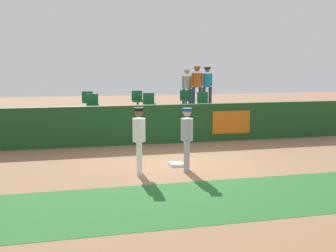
{
  "coord_description": "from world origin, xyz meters",
  "views": [
    {
      "loc": [
        -3.21,
        -11.21,
        2.76
      ],
      "look_at": [
        -0.17,
        0.93,
        1.0
      ],
      "focal_mm": 44.65,
      "sensor_mm": 36.0,
      "label": 1
    }
  ],
  "objects_px": {
    "seat_front_right": "(203,101)",
    "spectator_capped": "(207,84)",
    "seat_back_right": "(186,98)",
    "seat_front_left": "(93,104)",
    "seat_back_center": "(137,99)",
    "player_runner_visitor": "(187,135)",
    "seat_back_left": "(88,100)",
    "player_fielder_home": "(139,136)",
    "spectator_casual": "(197,84)",
    "first_base": "(177,164)",
    "spectator_hooded": "(187,85)",
    "seat_front_center": "(149,102)"
  },
  "relations": [
    {
      "from": "player_fielder_home",
      "to": "seat_back_center",
      "type": "bearing_deg",
      "value": 179.79
    },
    {
      "from": "first_base",
      "to": "spectator_hooded",
      "type": "height_order",
      "value": "spectator_hooded"
    },
    {
      "from": "seat_back_center",
      "to": "first_base",
      "type": "bearing_deg",
      "value": -90.62
    },
    {
      "from": "player_fielder_home",
      "to": "seat_back_center",
      "type": "relative_size",
      "value": 2.07
    },
    {
      "from": "player_fielder_home",
      "to": "seat_front_right",
      "type": "height_order",
      "value": "seat_front_right"
    },
    {
      "from": "first_base",
      "to": "seat_front_left",
      "type": "height_order",
      "value": "seat_front_left"
    },
    {
      "from": "player_fielder_home",
      "to": "seat_front_left",
      "type": "height_order",
      "value": "seat_front_left"
    },
    {
      "from": "player_runner_visitor",
      "to": "spectator_capped",
      "type": "relative_size",
      "value": 0.92
    },
    {
      "from": "spectator_hooded",
      "to": "spectator_capped",
      "type": "height_order",
      "value": "spectator_capped"
    },
    {
      "from": "spectator_casual",
      "to": "first_base",
      "type": "bearing_deg",
      "value": 70.21
    },
    {
      "from": "spectator_capped",
      "to": "seat_back_center",
      "type": "bearing_deg",
      "value": 10.12
    },
    {
      "from": "first_base",
      "to": "seat_front_center",
      "type": "bearing_deg",
      "value": 87.35
    },
    {
      "from": "seat_front_center",
      "to": "seat_back_left",
      "type": "xyz_separation_m",
      "value": [
        -2.29,
        1.8,
        0.0
      ]
    },
    {
      "from": "seat_front_right",
      "to": "seat_back_right",
      "type": "bearing_deg",
      "value": 96.82
    },
    {
      "from": "first_base",
      "to": "seat_front_right",
      "type": "xyz_separation_m",
      "value": [
        2.49,
        4.99,
        1.35
      ]
    },
    {
      "from": "seat_front_left",
      "to": "seat_front_right",
      "type": "xyz_separation_m",
      "value": [
        4.47,
        0.0,
        0.0
      ]
    },
    {
      "from": "player_fielder_home",
      "to": "spectator_casual",
      "type": "bearing_deg",
      "value": 161.91
    },
    {
      "from": "seat_front_left",
      "to": "spectator_hooded",
      "type": "xyz_separation_m",
      "value": [
        4.55,
        2.67,
        0.53
      ]
    },
    {
      "from": "first_base",
      "to": "seat_back_right",
      "type": "xyz_separation_m",
      "value": [
        2.27,
        6.79,
        1.35
      ]
    },
    {
      "from": "seat_back_center",
      "to": "spectator_capped",
      "type": "bearing_deg",
      "value": 16.18
    },
    {
      "from": "seat_back_right",
      "to": "seat_back_center",
      "type": "relative_size",
      "value": 1.0
    },
    {
      "from": "seat_front_right",
      "to": "spectator_capped",
      "type": "height_order",
      "value": "spectator_capped"
    },
    {
      "from": "player_fielder_home",
      "to": "spectator_capped",
      "type": "bearing_deg",
      "value": 159.65
    },
    {
      "from": "first_base",
      "to": "spectator_casual",
      "type": "bearing_deg",
      "value": 68.02
    },
    {
      "from": "player_runner_visitor",
      "to": "seat_back_center",
      "type": "bearing_deg",
      "value": -159.6
    },
    {
      "from": "seat_front_right",
      "to": "spectator_casual",
      "type": "distance_m",
      "value": 2.55
    },
    {
      "from": "seat_back_center",
      "to": "spectator_hooded",
      "type": "relative_size",
      "value": 0.48
    },
    {
      "from": "seat_back_right",
      "to": "spectator_capped",
      "type": "height_order",
      "value": "spectator_capped"
    },
    {
      "from": "first_base",
      "to": "spectator_capped",
      "type": "bearing_deg",
      "value": 65.06
    },
    {
      "from": "seat_front_center",
      "to": "first_base",
      "type": "bearing_deg",
      "value": -92.65
    },
    {
      "from": "player_runner_visitor",
      "to": "seat_back_center",
      "type": "distance_m",
      "value": 7.47
    },
    {
      "from": "first_base",
      "to": "spectator_hooded",
      "type": "xyz_separation_m",
      "value": [
        2.58,
        7.66,
        1.88
      ]
    },
    {
      "from": "seat_back_right",
      "to": "seat_back_center",
      "type": "bearing_deg",
      "value": -179.99
    },
    {
      "from": "spectator_casual",
      "to": "seat_front_right",
      "type": "bearing_deg",
      "value": 80.44
    },
    {
      "from": "seat_front_center",
      "to": "seat_back_right",
      "type": "bearing_deg",
      "value": 41.39
    },
    {
      "from": "player_fielder_home",
      "to": "seat_back_right",
      "type": "bearing_deg",
      "value": 164.38
    },
    {
      "from": "spectator_capped",
      "to": "player_runner_visitor",
      "type": "bearing_deg",
      "value": 61.31
    },
    {
      "from": "player_fielder_home",
      "to": "seat_front_right",
      "type": "relative_size",
      "value": 2.07
    },
    {
      "from": "seat_back_right",
      "to": "seat_front_center",
      "type": "height_order",
      "value": "same"
    },
    {
      "from": "seat_back_center",
      "to": "seat_back_right",
      "type": "bearing_deg",
      "value": 0.01
    },
    {
      "from": "seat_front_center",
      "to": "spectator_casual",
      "type": "distance_m",
      "value": 3.73
    },
    {
      "from": "seat_back_right",
      "to": "seat_front_center",
      "type": "relative_size",
      "value": 1.0
    },
    {
      "from": "seat_front_left",
      "to": "seat_back_left",
      "type": "bearing_deg",
      "value": 92.7
    },
    {
      "from": "seat_back_left",
      "to": "spectator_capped",
      "type": "xyz_separation_m",
      "value": [
        5.7,
        1.04,
        0.61
      ]
    },
    {
      "from": "seat_back_right",
      "to": "seat_back_center",
      "type": "xyz_separation_m",
      "value": [
        -2.2,
        -0.0,
        -0.0
      ]
    },
    {
      "from": "player_fielder_home",
      "to": "seat_back_right",
      "type": "height_order",
      "value": "seat_back_right"
    },
    {
      "from": "seat_front_center",
      "to": "spectator_capped",
      "type": "height_order",
      "value": "spectator_capped"
    },
    {
      "from": "seat_front_center",
      "to": "seat_back_center",
      "type": "xyz_separation_m",
      "value": [
        -0.16,
        1.8,
        0.0
      ]
    },
    {
      "from": "seat_back_right",
      "to": "seat_front_center",
      "type": "bearing_deg",
      "value": -138.61
    },
    {
      "from": "first_base",
      "to": "seat_front_right",
      "type": "relative_size",
      "value": 0.48
    }
  ]
}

